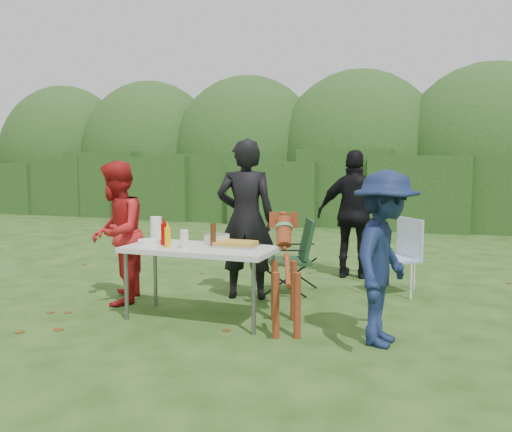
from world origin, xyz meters
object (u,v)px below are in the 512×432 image
(person_black_puffy, at_px, (355,214))
(beer_bottle, at_px, (213,235))
(person_cook, at_px, (246,219))
(person_red_jacket, at_px, (117,233))
(lawn_chair, at_px, (394,256))
(folding_table, at_px, (200,252))
(camping_chair, at_px, (289,256))
(mustard_bottle, at_px, (168,238))
(ketchup_bottle, at_px, (164,234))
(paper_towel_roll, at_px, (156,229))
(child, at_px, (385,258))
(dog, at_px, (285,275))

(person_black_puffy, xyz_separation_m, beer_bottle, (-0.98, -2.46, -0.01))
(person_cook, bearing_deg, person_red_jacket, 14.16)
(lawn_chair, bearing_deg, beer_bottle, 6.21)
(folding_table, bearing_deg, person_black_puffy, 65.85)
(beer_bottle, bearing_deg, camping_chair, 72.64)
(person_cook, relative_size, person_red_jacket, 1.16)
(mustard_bottle, distance_m, beer_bottle, 0.45)
(person_cook, xyz_separation_m, mustard_bottle, (-0.39, -1.11, -0.08))
(person_cook, height_order, lawn_chair, person_cook)
(folding_table, height_order, person_cook, person_cook)
(mustard_bottle, bearing_deg, beer_bottle, 24.18)
(ketchup_bottle, bearing_deg, mustard_bottle, -49.03)
(camping_chair, bearing_deg, person_cook, 17.27)
(person_black_puffy, relative_size, paper_towel_roll, 6.68)
(folding_table, relative_size, ketchup_bottle, 6.82)
(child, distance_m, dog, 0.96)
(folding_table, xyz_separation_m, mustard_bottle, (-0.27, -0.16, 0.15))
(camping_chair, relative_size, lawn_chair, 0.99)
(camping_chair, xyz_separation_m, mustard_bottle, (-0.81, -1.47, 0.39))
(beer_bottle, height_order, paper_towel_roll, paper_towel_roll)
(folding_table, distance_m, person_black_puffy, 2.73)
(person_cook, distance_m, person_black_puffy, 1.82)
(camping_chair, bearing_deg, person_black_puffy, -139.39)
(dog, relative_size, beer_bottle, 4.57)
(person_cook, bearing_deg, paper_towel_roll, 31.57)
(person_red_jacket, height_order, paper_towel_roll, person_red_jacket)
(person_red_jacket, bearing_deg, person_cook, 95.83)
(beer_bottle, bearing_deg, lawn_chair, 48.02)
(mustard_bottle, bearing_deg, folding_table, 30.87)
(folding_table, relative_size, person_red_jacket, 0.94)
(folding_table, bearing_deg, paper_towel_roll, 162.57)
(paper_towel_roll, bearing_deg, camping_chair, 44.30)
(paper_towel_roll, bearing_deg, child, -7.17)
(person_cook, relative_size, paper_towel_roll, 7.08)
(folding_table, xyz_separation_m, child, (1.82, -0.12, 0.07))
(person_red_jacket, height_order, mustard_bottle, person_red_jacket)
(camping_chair, height_order, ketchup_bottle, ketchup_bottle)
(child, bearing_deg, person_red_jacket, 90.44)
(folding_table, relative_size, dog, 1.37)
(person_black_puffy, distance_m, camping_chair, 1.37)
(folding_table, bearing_deg, person_cook, 82.61)
(child, relative_size, dog, 1.39)
(person_cook, xyz_separation_m, person_black_puffy, (0.99, 1.53, -0.05))
(camping_chair, height_order, lawn_chair, lawn_chair)
(person_red_jacket, bearing_deg, person_black_puffy, 111.61)
(person_black_puffy, xyz_separation_m, dog, (-0.22, -2.49, -0.35))
(person_red_jacket, distance_m, child, 3.00)
(person_red_jacket, height_order, person_black_puffy, person_black_puffy)
(beer_bottle, relative_size, paper_towel_roll, 0.92)
(mustard_bottle, xyz_separation_m, paper_towel_roll, (-0.34, 0.35, 0.03))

